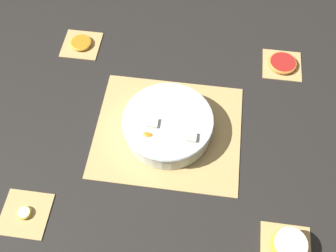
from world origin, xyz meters
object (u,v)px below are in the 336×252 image
object	(u,v)px
apple_half	(289,246)
orange_slice_whole	(81,43)
banana_coin_single	(24,213)
grapefruit_slice	(283,63)
fruit_salad_bowl	(168,124)

from	to	relation	value
apple_half	orange_slice_whole	bearing A→B (deg)	-41.55
apple_half	banana_coin_single	size ratio (longest dim) A/B	2.30
banana_coin_single	orange_slice_whole	bearing A→B (deg)	-90.00
orange_slice_whole	grapefruit_slice	size ratio (longest dim) A/B	0.79
fruit_salad_bowl	grapefruit_slice	distance (m)	0.44
apple_half	banana_coin_single	world-z (taller)	apple_half
fruit_salad_bowl	apple_half	xyz separation A→B (m)	(-0.33, 0.29, -0.01)
apple_half	banana_coin_single	distance (m)	0.66
fruit_salad_bowl	grapefruit_slice	bearing A→B (deg)	-138.50
banana_coin_single	grapefruit_slice	size ratio (longest dim) A/B	0.41
banana_coin_single	grapefruit_slice	bearing A→B (deg)	-138.45
apple_half	grapefruit_slice	bearing A→B (deg)	-90.00
apple_half	orange_slice_whole	world-z (taller)	apple_half
grapefruit_slice	fruit_salad_bowl	bearing A→B (deg)	41.50
fruit_salad_bowl	orange_slice_whole	world-z (taller)	fruit_salad_bowl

